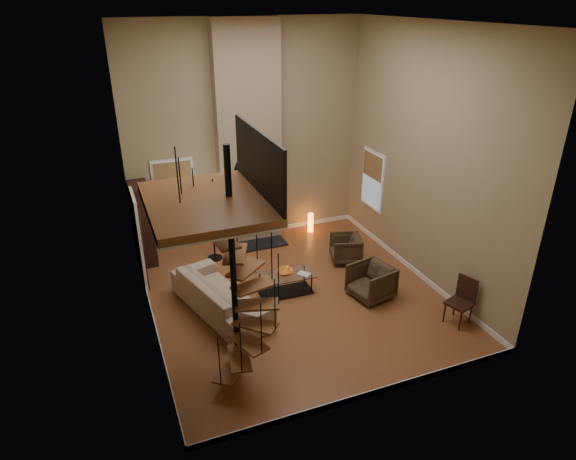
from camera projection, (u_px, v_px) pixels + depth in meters
name	position (u px, v px, depth m)	size (l,w,h in m)	color
ground	(295.00, 296.00, 10.84)	(6.00, 6.50, 0.01)	#A66235
back_wall	(246.00, 136.00, 12.39)	(6.00, 0.02, 5.50)	tan
front_wall	(384.00, 247.00, 6.92)	(6.00, 0.02, 5.50)	tan
left_wall	(136.00, 196.00, 8.67)	(0.02, 6.50, 5.50)	tan
right_wall	(425.00, 159.00, 10.65)	(0.02, 6.50, 5.50)	tan
ceiling	(297.00, 23.00, 8.48)	(6.00, 6.50, 0.01)	silver
baseboard_back	(250.00, 233.00, 13.53)	(6.00, 0.02, 0.12)	white
baseboard_front	(370.00, 394.00, 8.08)	(6.00, 0.02, 0.12)	white
baseboard_left	(155.00, 323.00, 9.82)	(0.02, 6.50, 0.12)	white
baseboard_right	(411.00, 268.00, 11.80)	(0.02, 6.50, 0.12)	white
chimney_breast	(248.00, 137.00, 12.23)	(1.60, 0.38, 5.50)	#9D8466
hearth	(258.00, 245.00, 12.99)	(1.50, 0.60, 0.04)	black
firebox	(254.00, 222.00, 13.00)	(0.95, 0.02, 0.72)	black
mantel	(254.00, 202.00, 12.68)	(1.70, 0.18, 0.06)	white
mirror_frame	(252.00, 171.00, 12.39)	(0.94, 0.94, 0.10)	black
mirror_disc	(252.00, 171.00, 12.40)	(0.80, 0.80, 0.01)	white
vase_left	(232.00, 198.00, 12.47)	(0.24, 0.24, 0.25)	black
vase_right	(275.00, 193.00, 12.85)	(0.20, 0.20, 0.21)	#1C6263
window_back	(174.00, 188.00, 12.22)	(1.02, 0.06, 1.52)	white
window_right	(373.00, 179.00, 12.80)	(0.06, 1.02, 1.52)	white
entry_door	(140.00, 240.00, 10.92)	(0.10, 1.05, 2.16)	white
loft	(213.00, 198.00, 7.26)	(1.70, 2.20, 1.09)	brown
spiral_stair	(235.00, 280.00, 7.98)	(1.47, 1.47, 4.06)	black
hutch	(143.00, 225.00, 11.88)	(0.43, 0.91, 2.04)	black
sofa	(220.00, 294.00, 10.14)	(2.54, 0.99, 0.74)	tan
armchair_near	(348.00, 248.00, 12.08)	(0.70, 0.72, 0.65)	#41301E
armchair_far	(374.00, 281.00, 10.71)	(0.81, 0.83, 0.76)	#41301E
coffee_table	(286.00, 281.00, 10.82)	(1.29, 0.68, 0.46)	silver
bowl	(285.00, 272.00, 10.77)	(0.36, 0.36, 0.09)	orange
book	(303.00, 275.00, 10.73)	(0.20, 0.26, 0.03)	gray
floor_lamp	(211.00, 206.00, 11.75)	(0.41, 0.41, 1.71)	black
accent_lamp	(311.00, 223.00, 13.67)	(0.15, 0.15, 0.55)	orange
side_chair	(462.00, 298.00, 9.78)	(0.56, 0.56, 0.96)	black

